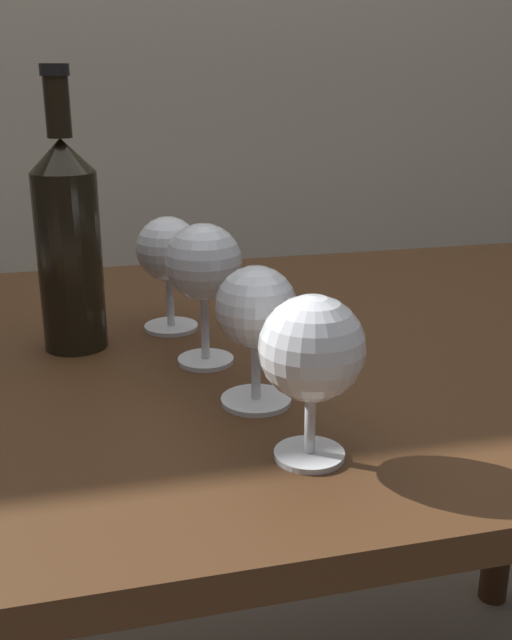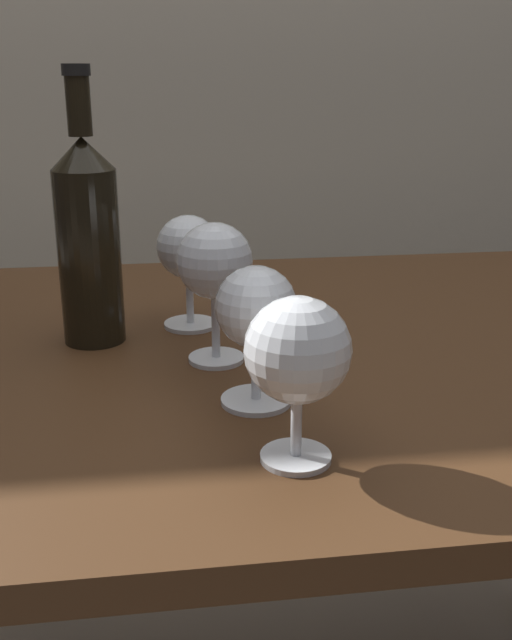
% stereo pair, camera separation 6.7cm
% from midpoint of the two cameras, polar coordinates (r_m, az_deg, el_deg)
% --- Properties ---
extents(dining_table, '(1.24, 0.79, 0.73)m').
position_cam_midpoint_polar(dining_table, '(0.89, 4.57, -7.74)').
color(dining_table, '#472B16').
rests_on(dining_table, ground_plane).
extents(wine_glass_pinot, '(0.08, 0.08, 0.14)m').
position_cam_midpoint_polar(wine_glass_pinot, '(0.57, 6.60, -2.64)').
color(wine_glass_pinot, white).
rests_on(wine_glass_pinot, dining_table).
extents(wine_glass_cabernet, '(0.07, 0.07, 0.13)m').
position_cam_midpoint_polar(wine_glass_cabernet, '(0.67, 2.87, 0.62)').
color(wine_glass_cabernet, white).
rests_on(wine_glass_cabernet, dining_table).
extents(wine_glass_white, '(0.08, 0.08, 0.15)m').
position_cam_midpoint_polar(wine_glass_white, '(0.76, -0.70, 4.24)').
color(wine_glass_white, white).
rests_on(wine_glass_white, dining_table).
extents(wine_glass_amber, '(0.08, 0.08, 0.14)m').
position_cam_midpoint_polar(wine_glass_amber, '(0.88, -3.04, 5.28)').
color(wine_glass_amber, white).
rests_on(wine_glass_amber, dining_table).
extents(wine_bottle, '(0.07, 0.07, 0.30)m').
position_cam_midpoint_polar(wine_bottle, '(0.84, -10.55, 6.30)').
color(wine_bottle, black).
rests_on(wine_bottle, dining_table).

